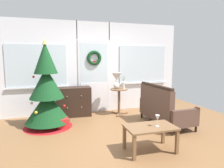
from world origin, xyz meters
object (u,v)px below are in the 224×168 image
Objects in this scene: table_lamp at (117,78)px; coffee_table at (150,130)px; wine_glass at (157,118)px; dresser_cabinet at (74,102)px; christmas_tree at (47,95)px; settee_sofa at (163,109)px; flower_vase at (123,85)px; side_table at (119,96)px; gift_box at (63,123)px.

table_lamp is 2.38m from coffee_table.
wine_glass is at bearing -21.28° from coffee_table.
dresser_cabinet is 2.10× the size of table_lamp.
christmas_tree reaches higher than settee_sofa.
flower_vase is 0.41× the size of coffee_table.
wine_glass reaches higher than coffee_table.
flower_vase is at bearing 80.53° from coffee_table.
christmas_tree is at bearing -165.49° from table_lamp.
coffee_table is at bearing -96.73° from side_table.
settee_sofa is 6.31× the size of gift_box.
settee_sofa is at bearing -57.43° from table_lamp.
dresser_cabinet is 2.76m from wine_glass.
wine_glass is (1.73, -1.86, -0.15)m from christmas_tree.
gift_box is at bearing 130.71° from wine_glass.
christmas_tree reaches higher than side_table.
settee_sofa is 1.46m from wine_glass.
christmas_tree reaches higher than dresser_cabinet.
side_table is 0.50m from table_lamp.
side_table reaches higher than gift_box.
christmas_tree reaches higher than wine_glass.
christmas_tree is 1.36× the size of settee_sofa.
dresser_cabinet is 4.02× the size of gift_box.
coffee_table is (-0.27, -2.25, -0.14)m from side_table.
gift_box is (-1.50, -0.70, -0.89)m from table_lamp.
side_table is at bearing 121.29° from settee_sofa.
gift_box is (-2.24, 0.46, -0.26)m from settee_sofa.
wine_glass is at bearing -47.15° from christmas_tree.
christmas_tree is 2.54m from wine_glass.
coffee_table is (-0.94, -1.14, -0.00)m from settee_sofa.
side_table is 2.05× the size of flower_vase.
wine_glass is at bearing -93.96° from side_table.
christmas_tree is 1.90m from table_lamp.
side_table is 0.84× the size of coffee_table.
wine_glass is (1.04, -2.55, 0.19)m from dresser_cabinet.
table_lamp is at bearing 14.51° from christmas_tree.
settee_sofa reaches higher than dresser_cabinet.
dresser_cabinet is 2.33m from settee_sofa.
coffee_table is 0.24m from wine_glass.
settee_sofa is 1.29m from flower_vase.
dresser_cabinet is 1.29× the size of side_table.
flower_vase is at bearing -32.01° from table_lamp.
wine_glass is (0.11, -0.04, 0.21)m from coffee_table.
wine_glass is at bearing -96.61° from flower_vase.
christmas_tree is 2.46m from coffee_table.
coffee_table is (1.62, -1.82, -0.36)m from christmas_tree.
dresser_cabinet is at bearing 110.39° from coffee_table.
coffee_table is at bearing 158.72° from wine_glass.
table_lamp reaches higher than side_table.
dresser_cabinet reaches higher than side_table.
flower_vase is at bearing -30.96° from side_table.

